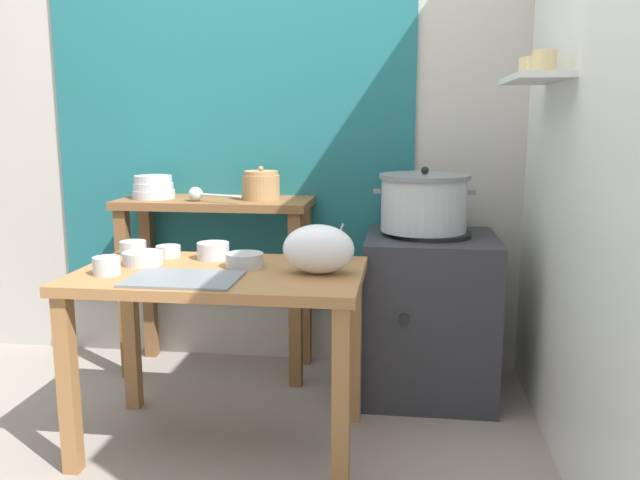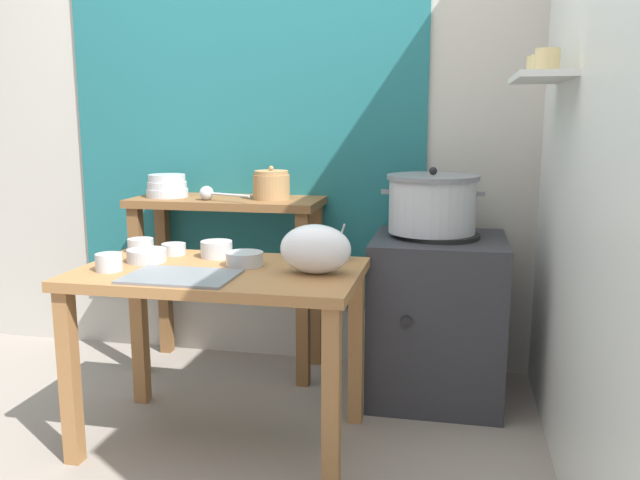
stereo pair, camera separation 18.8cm
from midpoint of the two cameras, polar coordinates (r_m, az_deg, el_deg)
ground_plane at (r=2.78m, az=-7.96°, el=-17.37°), size 9.00×9.00×0.00m
wall_back at (r=3.48m, az=-1.04°, el=10.68°), size 4.40×0.12×2.60m
wall_right at (r=2.56m, az=24.41°, el=9.74°), size 0.30×3.20×2.60m
prep_table at (r=2.59m, az=-6.65°, el=-4.90°), size 1.10×0.66×0.72m
back_shelf_table at (r=3.36m, az=-6.47°, el=-0.09°), size 0.96×0.40×0.90m
stove_block at (r=3.14m, az=11.89°, el=-6.57°), size 0.60×0.61×0.78m
steamer_pot at (r=3.05m, az=11.51°, el=3.13°), size 0.47×0.42×0.30m
clay_pot at (r=3.25m, az=-2.60°, el=4.79°), size 0.18×0.18×0.17m
bowl_stack_enamel at (r=3.41m, az=-11.66°, el=4.60°), size 0.21×0.21×0.12m
ladle at (r=3.24m, az=-8.05°, el=4.06°), size 0.29×0.13×0.07m
serving_tray at (r=2.43m, az=-9.89°, el=-3.17°), size 0.40×0.28×0.01m
plastic_bag at (r=2.45m, az=1.81°, el=-0.81°), size 0.27×0.17×0.19m
prep_bowl_0 at (r=2.76m, az=-7.10°, el=-0.76°), size 0.13×0.13×0.07m
prep_bowl_1 at (r=2.94m, az=-13.62°, el=-0.41°), size 0.11×0.11×0.06m
prep_bowl_2 at (r=2.73m, az=-12.98°, el=-1.29°), size 0.16×0.16×0.05m
prep_bowl_3 at (r=2.70m, az=3.52°, el=-1.04°), size 0.10×0.10×0.15m
prep_bowl_4 at (r=2.59m, az=-4.54°, el=-1.62°), size 0.15×0.15×0.06m
prep_bowl_5 at (r=2.60m, az=-15.98°, el=-1.83°), size 0.10×0.10×0.07m
prep_bowl_6 at (r=2.85m, az=-10.81°, el=-0.75°), size 0.10×0.10×0.05m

